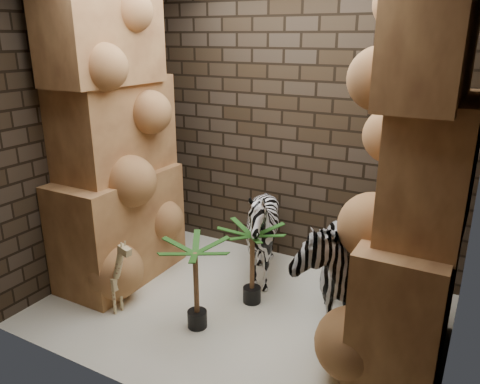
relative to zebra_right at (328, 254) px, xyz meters
The scene contains 12 objects.
floor 1.02m from the zebra_right, 167.01° to the right, with size 3.50×3.50×0.00m, color silver.
wall_back 1.55m from the zebra_right, 124.75° to the left, with size 3.50×3.50×0.00m, color #2D2115.
wall_front 1.81m from the zebra_right, 117.72° to the right, with size 3.50×3.50×0.00m, color #2D2115.
wall_left 2.64m from the zebra_right, behind, with size 3.00×3.00×0.00m, color #2D2115.
wall_right 1.31m from the zebra_right, ahead, with size 3.00×3.00×0.00m, color #2D2115.
rock_pillar_left 2.31m from the zebra_right, behind, with size 0.68×1.30×3.00m, color tan, non-canonical shape.
rock_pillar_right 1.08m from the zebra_right, 14.38° to the right, with size 0.58×1.25×3.00m, color tan, non-canonical shape.
zebra_right is the anchor object (origin of this frame).
zebra_left 0.92m from the zebra_right, 154.08° to the left, with size 0.88×1.09×0.99m, color white.
giraffe_toy 1.96m from the zebra_right, 158.18° to the right, with size 0.39×0.13×0.76m, color #D8C288, non-canonical shape.
palm_front 0.77m from the zebra_right, behind, with size 0.36×0.36×0.78m, color #12450D, non-canonical shape.
palm_back 1.14m from the zebra_right, 148.78° to the right, with size 0.36×0.36×0.80m, color #12450D, non-canonical shape.
Camera 1 is at (1.80, -3.26, 2.41)m, focal length 34.95 mm.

